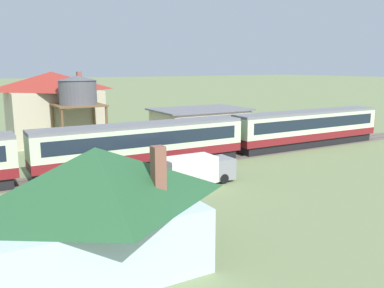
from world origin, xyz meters
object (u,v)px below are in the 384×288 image
(parked_car_grey, at_px, (146,189))
(delivery_truck_grey, at_px, (197,170))
(cottage_dark_green_roof, at_px, (98,208))
(passenger_train, at_px, (146,143))
(water_tower, at_px, (78,92))
(station_house_red_roof, at_px, (53,106))
(parked_car_orange, at_px, (30,202))
(station_building, at_px, (200,123))

(parked_car_grey, xyz_separation_m, delivery_truck_grey, (4.84, 0.97, 0.57))
(cottage_dark_green_roof, bearing_deg, delivery_truck_grey, 41.47)
(passenger_train, xyz_separation_m, water_tower, (-3.16, 10.85, 4.14))
(station_house_red_roof, bearing_deg, water_tower, -80.54)
(passenger_train, relative_size, water_tower, 7.51)
(station_house_red_roof, xyz_separation_m, water_tower, (1.22, -7.35, 2.02))
(water_tower, height_order, parked_car_orange, water_tower)
(passenger_train, xyz_separation_m, parked_car_grey, (-3.47, -7.94, -1.68))
(cottage_dark_green_roof, xyz_separation_m, parked_car_orange, (-1.56, 9.88, -2.43))
(cottage_dark_green_roof, xyz_separation_m, parked_car_grey, (6.08, 8.68, -2.38))
(station_house_red_roof, bearing_deg, parked_car_orange, -105.08)
(station_house_red_roof, relative_size, parked_car_orange, 2.61)
(station_house_red_roof, xyz_separation_m, delivery_truck_grey, (5.75, -25.17, -3.23))
(parked_car_orange, bearing_deg, water_tower, 62.94)
(delivery_truck_grey, bearing_deg, station_house_red_roof, 102.87)
(passenger_train, relative_size, parked_car_grey, 12.73)
(cottage_dark_green_roof, relative_size, parked_car_grey, 1.98)
(delivery_truck_grey, bearing_deg, water_tower, 104.25)
(passenger_train, distance_m, parked_car_grey, 8.83)
(water_tower, relative_size, parked_car_orange, 1.93)
(passenger_train, distance_m, parked_car_orange, 13.10)
(station_building, bearing_deg, delivery_truck_grey, -121.65)
(water_tower, xyz_separation_m, parked_car_grey, (-0.31, -18.79, -5.82))
(parked_car_orange, bearing_deg, delivery_truck_grey, -3.84)
(passenger_train, height_order, parked_car_orange, passenger_train)
(station_building, bearing_deg, cottage_dark_green_roof, -128.64)
(station_house_red_roof, height_order, cottage_dark_green_roof, station_house_red_roof)
(passenger_train, bearing_deg, parked_car_orange, -148.77)
(passenger_train, height_order, parked_car_grey, passenger_train)
(parked_car_grey, distance_m, delivery_truck_grey, 4.97)
(passenger_train, xyz_separation_m, station_building, (12.13, 10.51, -0.33))
(parked_car_orange, xyz_separation_m, parked_car_grey, (7.63, -1.21, 0.05))
(cottage_dark_green_roof, bearing_deg, parked_car_orange, 98.94)
(station_building, distance_m, parked_car_orange, 28.97)
(station_building, distance_m, parked_car_grey, 24.20)
(passenger_train, relative_size, parked_car_orange, 14.46)
(parked_car_orange, distance_m, delivery_truck_grey, 12.49)
(cottage_dark_green_roof, relative_size, delivery_truck_grey, 1.63)
(station_house_red_roof, bearing_deg, station_building, -24.97)
(station_building, height_order, parked_car_grey, station_building)
(water_tower, relative_size, delivery_truck_grey, 1.40)
(parked_car_grey, bearing_deg, station_house_red_roof, -4.64)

